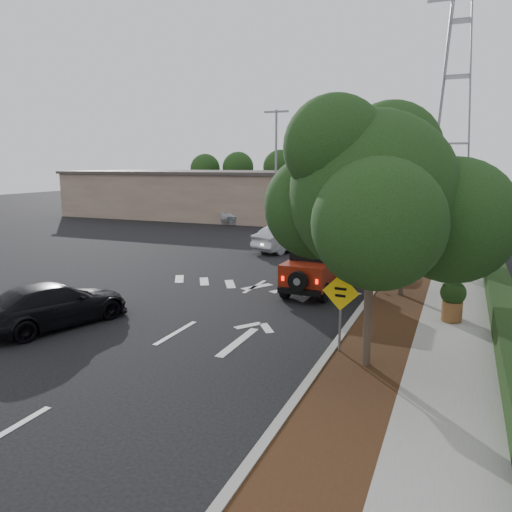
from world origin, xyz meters
The scene contains 19 objects.
ground centered at (0.00, 0.00, 0.00)m, with size 120.00×120.00×0.00m, color black.
curb centered at (4.60, 12.00, 0.07)m, with size 0.20×70.00×0.15m, color #9E9B93.
planting_strip centered at (5.60, 12.00, 0.06)m, with size 1.80×70.00×0.12m, color black.
sidewalk centered at (7.50, 12.00, 0.06)m, with size 2.00×70.00×0.12m, color gray.
hedge centered at (8.90, 12.00, 0.40)m, with size 0.80×70.00×0.80m, color black.
commercial_building centered at (-16.00, 30.00, 2.00)m, with size 22.00×12.00×4.00m, color #7C6655.
transmission_tower centered at (6.00, 48.00, 0.00)m, with size 7.00×4.00×28.00m, color slate, non-canonical shape.
street_tree_near centered at (5.60, -0.50, 0.00)m, with size 3.80×3.80×5.92m, color black, non-canonical shape.
street_tree_mid centered at (5.60, 6.50, 0.00)m, with size 3.20×3.20×5.32m, color black, non-canonical shape.
street_tree_far centered at (5.60, 13.00, 0.00)m, with size 3.40×3.40×5.62m, color black, non-canonical shape.
light_pole_a centered at (-6.50, 26.00, 0.00)m, with size 2.00×0.22×9.00m, color slate, non-canonical shape.
light_pole_b centered at (-7.50, 38.00, 0.00)m, with size 2.00×0.22×9.00m, color slate, non-canonical shape.
red_jeep centered at (2.44, 6.16, 0.97)m, with size 1.72×3.75×1.90m.
silver_suv_ahead centered at (2.80, 10.68, 0.71)m, with size 2.35×5.11×1.42m, color #B1B3BA.
black_suv_oncoming centered at (-3.75, -0.83, 0.66)m, with size 1.86×4.57×1.33m, color black.
silver_sedan_oncoming centered at (-1.48, 14.41, 0.73)m, with size 1.54×4.41×1.45m, color #9FA2A7.
parked_suv centered at (-8.59, 25.03, 0.72)m, with size 1.71×4.25×1.45m, color #B9BDC1.
speed_hump_sign centered at (4.80, 0.13, 1.42)m, with size 0.96×0.12×2.05m.
terracotta_planter centered at (7.41, 3.88, 0.90)m, with size 0.76×0.76×1.33m.
Camera 1 is at (7.48, -11.95, 4.88)m, focal length 35.00 mm.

